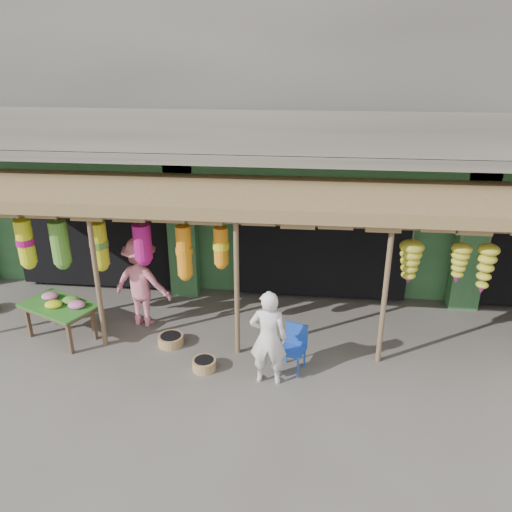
# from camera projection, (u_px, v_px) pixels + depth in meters

# --- Properties ---
(ground) EXTENTS (80.00, 80.00, 0.00)m
(ground) POSITION_uv_depth(u_px,v_px,m) (321.00, 351.00, 9.11)
(ground) COLOR #514C47
(ground) RESTS_ON ground
(building) EXTENTS (16.40, 6.80, 7.00)m
(building) POSITION_uv_depth(u_px,v_px,m) (325.00, 125.00, 12.29)
(building) COLOR gray
(building) RESTS_ON ground
(awning) EXTENTS (14.00, 2.70, 2.79)m
(awning) POSITION_uv_depth(u_px,v_px,m) (318.00, 202.00, 8.87)
(awning) COLOR brown
(awning) RESTS_ON ground
(flower_table) EXTENTS (1.58, 1.30, 0.82)m
(flower_table) POSITION_uv_depth(u_px,v_px,m) (60.00, 306.00, 9.29)
(flower_table) COLOR #4F3C28
(flower_table) RESTS_ON ground
(blue_chair) EXTENTS (0.50, 0.50, 0.82)m
(blue_chair) POSITION_uv_depth(u_px,v_px,m) (294.00, 345.00, 8.46)
(blue_chair) COLOR #1B44B2
(blue_chair) RESTS_ON ground
(basket_mid) EXTENTS (0.56, 0.56, 0.18)m
(basket_mid) POSITION_uv_depth(u_px,v_px,m) (171.00, 340.00, 9.28)
(basket_mid) COLOR brown
(basket_mid) RESTS_ON ground
(basket_right) EXTENTS (0.55, 0.55, 0.19)m
(basket_right) POSITION_uv_depth(u_px,v_px,m) (204.00, 365.00, 8.55)
(basket_right) COLOR #A6874D
(basket_right) RESTS_ON ground
(person_front) EXTENTS (0.61, 0.41, 1.65)m
(person_front) POSITION_uv_depth(u_px,v_px,m) (268.00, 338.00, 7.97)
(person_front) COLOR white
(person_front) RESTS_ON ground
(person_shopper) EXTENTS (1.27, 0.88, 1.81)m
(person_shopper) POSITION_uv_depth(u_px,v_px,m) (142.00, 282.00, 9.69)
(person_shopper) COLOR pink
(person_shopper) RESTS_ON ground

